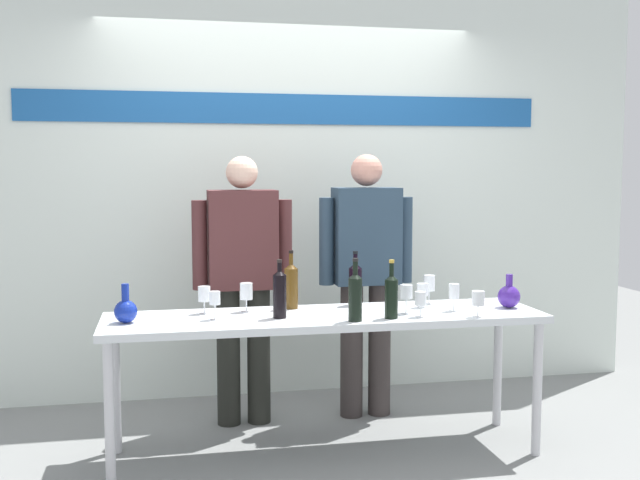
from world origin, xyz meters
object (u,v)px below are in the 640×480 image
wine_glass_right_3 (454,292)px  presenter_right (366,269)px  presenter_left (243,273)px  wine_bottle_1 (355,283)px  wine_bottle_2 (391,295)px  decanter_blue_left (126,310)px  wine_glass_left_2 (215,299)px  wine_glass_right_1 (478,299)px  wine_bottle_4 (355,295)px  decanter_blue_right (509,296)px  wine_bottle_3 (280,293)px  wine_glass_right_0 (422,290)px  wine_glass_right_2 (420,299)px  display_table (326,326)px  wine_bottle_0 (291,285)px  wine_glass_right_5 (429,284)px  wine_glass_left_1 (246,292)px  wine_glass_left_0 (204,294)px  wine_glass_right_4 (406,292)px

wine_glass_right_3 → presenter_right: bearing=116.9°
presenter_left → wine_bottle_1: bearing=-30.8°
presenter_left → wine_bottle_2: (0.69, -0.77, -0.03)m
decanter_blue_left → wine_glass_left_2: 0.45m
wine_glass_right_1 → wine_glass_right_3: 0.20m
decanter_blue_left → wine_bottle_4: 1.16m
presenter_left → wine_glass_right_3: bearing=-30.5°
decanter_blue_right → wine_bottle_2: (-0.73, -0.15, 0.06)m
wine_bottle_3 → wine_glass_left_2: (-0.33, 0.03, -0.03)m
wine_glass_right_0 → wine_glass_right_2: bearing=-111.4°
presenter_right → wine_glass_right_0: presenter_right is taller
wine_bottle_4 → wine_glass_right_2: (0.36, 0.03, -0.04)m
display_table → wine_bottle_0: (-0.15, 0.20, 0.20)m
wine_glass_right_5 → wine_glass_right_0: bearing=-127.5°
presenter_left → wine_bottle_2: presenter_left is taller
decanter_blue_right → wine_bottle_0: (-1.19, 0.22, 0.07)m
wine_bottle_2 → wine_bottle_3: 0.58m
wine_glass_right_0 → wine_glass_right_5: size_ratio=0.81×
presenter_right → wine_glass_left_1: 0.90m
wine_glass_left_0 → wine_glass_right_1: (1.40, -0.38, -0.01)m
wine_bottle_1 → wine_glass_right_0: 0.38m
decanter_blue_right → wine_glass_right_3: (-0.34, -0.03, 0.04)m
decanter_blue_right → wine_bottle_4: size_ratio=0.59×
wine_glass_right_3 → wine_glass_left_2: bearing=178.9°
wine_bottle_3 → wine_bottle_4: 0.40m
wine_bottle_1 → wine_bottle_2: bearing=-77.7°
display_table → wine_bottle_4: (0.11, -0.21, 0.20)m
presenter_right → wine_bottle_2: size_ratio=5.32×
wine_bottle_3 → wine_glass_left_1: size_ratio=1.94×
decanter_blue_right → wine_bottle_2: 0.75m
decanter_blue_right → wine_bottle_1: bearing=162.9°
wine_glass_right_0 → wine_glass_left_2: bearing=-174.6°
wine_glass_left_2 → presenter_left: bearing=71.3°
presenter_right → wine_glass_right_3: (0.32, -0.64, -0.05)m
wine_glass_left_1 → wine_glass_right_4: size_ratio=1.02×
display_table → presenter_left: bearing=122.9°
wine_glass_left_2 → wine_glass_left_0: bearing=104.8°
wine_bottle_2 → wine_glass_right_0: wine_bottle_2 is taller
display_table → wine_glass_right_1: wine_glass_right_1 is taller
presenter_right → wine_glass_left_1: (-0.79, -0.44, -0.05)m
decanter_blue_left → wine_glass_right_0: size_ratio=1.47×
decanter_blue_left → wine_glass_right_2: decanter_blue_left is taller
decanter_blue_right → wine_bottle_2: bearing=-168.0°
wine_bottle_1 → wine_bottle_3: wine_bottle_1 is taller
wine_bottle_3 → wine_glass_right_5: wine_bottle_3 is taller
wine_bottle_4 → wine_glass_left_1: size_ratio=2.04×
presenter_right → wine_glass_right_4: presenter_right is taller
presenter_left → wine_glass_right_2: 1.14m
wine_glass_left_1 → wine_glass_right_5: (1.05, 0.03, 0.01)m
wine_glass_right_4 → wine_bottle_0: bearing=154.9°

